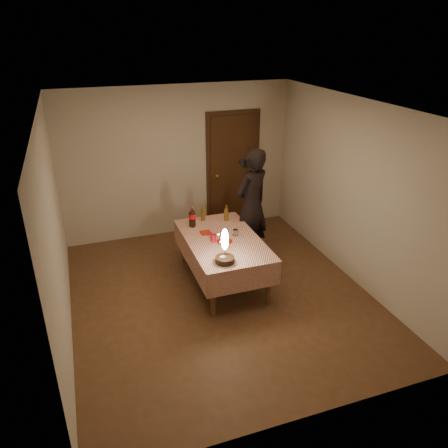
{
  "coord_description": "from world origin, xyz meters",
  "views": [
    {
      "loc": [
        -1.65,
        -4.88,
        3.48
      ],
      "look_at": [
        0.16,
        0.3,
        0.95
      ],
      "focal_mm": 35.0,
      "sensor_mm": 36.0,
      "label": 1
    }
  ],
  "objects_px": {
    "clear_cup": "(235,232)",
    "amber_bottle_right": "(226,213)",
    "birthday_cake": "(225,254)",
    "cola_bottle": "(192,217)",
    "red_cup": "(213,238)",
    "photographer": "(252,204)",
    "red_plate": "(225,241)",
    "dining_table": "(223,245)",
    "amber_bottle_left": "(203,213)"
  },
  "relations": [
    {
      "from": "clear_cup",
      "to": "amber_bottle_left",
      "type": "height_order",
      "value": "amber_bottle_left"
    },
    {
      "from": "birthday_cake",
      "to": "photographer",
      "type": "height_order",
      "value": "photographer"
    },
    {
      "from": "dining_table",
      "to": "birthday_cake",
      "type": "distance_m",
      "value": 0.71
    },
    {
      "from": "photographer",
      "to": "cola_bottle",
      "type": "bearing_deg",
      "value": -177.2
    },
    {
      "from": "red_plate",
      "to": "cola_bottle",
      "type": "bearing_deg",
      "value": 114.63
    },
    {
      "from": "dining_table",
      "to": "clear_cup",
      "type": "xyz_separation_m",
      "value": [
        0.21,
        0.05,
        0.14
      ]
    },
    {
      "from": "amber_bottle_left",
      "to": "birthday_cake",
      "type": "bearing_deg",
      "value": -95.07
    },
    {
      "from": "red_cup",
      "to": "clear_cup",
      "type": "distance_m",
      "value": 0.36
    },
    {
      "from": "dining_table",
      "to": "clear_cup",
      "type": "relative_size",
      "value": 19.11
    },
    {
      "from": "birthday_cake",
      "to": "cola_bottle",
      "type": "xyz_separation_m",
      "value": [
        -0.1,
        1.19,
        0.02
      ]
    },
    {
      "from": "red_plate",
      "to": "clear_cup",
      "type": "xyz_separation_m",
      "value": [
        0.21,
        0.14,
        0.04
      ]
    },
    {
      "from": "red_cup",
      "to": "cola_bottle",
      "type": "bearing_deg",
      "value": 104.49
    },
    {
      "from": "cola_bottle",
      "to": "amber_bottle_right",
      "type": "xyz_separation_m",
      "value": [
        0.55,
        0.04,
        -0.03
      ]
    },
    {
      "from": "birthday_cake",
      "to": "clear_cup",
      "type": "height_order",
      "value": "birthday_cake"
    },
    {
      "from": "red_cup",
      "to": "amber_bottle_left",
      "type": "bearing_deg",
      "value": 84.44
    },
    {
      "from": "red_plate",
      "to": "amber_bottle_right",
      "type": "relative_size",
      "value": 0.86
    },
    {
      "from": "amber_bottle_left",
      "to": "photographer",
      "type": "bearing_deg",
      "value": -8.47
    },
    {
      "from": "dining_table",
      "to": "photographer",
      "type": "height_order",
      "value": "photographer"
    },
    {
      "from": "red_plate",
      "to": "birthday_cake",
      "type": "bearing_deg",
      "value": -109.15
    },
    {
      "from": "dining_table",
      "to": "cola_bottle",
      "type": "distance_m",
      "value": 0.67
    },
    {
      "from": "red_cup",
      "to": "dining_table",
      "type": "bearing_deg",
      "value": 8.73
    },
    {
      "from": "cola_bottle",
      "to": "red_plate",
      "type": "bearing_deg",
      "value": -65.37
    },
    {
      "from": "red_cup",
      "to": "birthday_cake",
      "type": "bearing_deg",
      "value": -94.49
    },
    {
      "from": "red_cup",
      "to": "amber_bottle_left",
      "type": "relative_size",
      "value": 0.39
    },
    {
      "from": "dining_table",
      "to": "photographer",
      "type": "relative_size",
      "value": 0.95
    },
    {
      "from": "dining_table",
      "to": "red_cup",
      "type": "distance_m",
      "value": 0.21
    },
    {
      "from": "clear_cup",
      "to": "amber_bottle_right",
      "type": "distance_m",
      "value": 0.54
    },
    {
      "from": "dining_table",
      "to": "red_plate",
      "type": "height_order",
      "value": "red_plate"
    },
    {
      "from": "dining_table",
      "to": "cola_bottle",
      "type": "relative_size",
      "value": 5.42
    },
    {
      "from": "red_plate",
      "to": "red_cup",
      "type": "xyz_separation_m",
      "value": [
        -0.14,
        0.07,
        0.05
      ]
    },
    {
      "from": "amber_bottle_left",
      "to": "cola_bottle",
      "type": "bearing_deg",
      "value": -143.58
    },
    {
      "from": "clear_cup",
      "to": "red_plate",
      "type": "bearing_deg",
      "value": -146.8
    },
    {
      "from": "cola_bottle",
      "to": "amber_bottle_left",
      "type": "distance_m",
      "value": 0.27
    },
    {
      "from": "dining_table",
      "to": "amber_bottle_right",
      "type": "xyz_separation_m",
      "value": [
        0.26,
        0.59,
        0.21
      ]
    },
    {
      "from": "birthday_cake",
      "to": "amber_bottle_right",
      "type": "xyz_separation_m",
      "value": [
        0.46,
        1.23,
        -0.01
      ]
    },
    {
      "from": "clear_cup",
      "to": "amber_bottle_right",
      "type": "relative_size",
      "value": 0.35
    },
    {
      "from": "red_plate",
      "to": "clear_cup",
      "type": "relative_size",
      "value": 2.44
    },
    {
      "from": "birthday_cake",
      "to": "photographer",
      "type": "distance_m",
      "value": 1.52
    },
    {
      "from": "dining_table",
      "to": "red_cup",
      "type": "height_order",
      "value": "red_cup"
    },
    {
      "from": "red_plate",
      "to": "clear_cup",
      "type": "bearing_deg",
      "value": 33.2
    },
    {
      "from": "birthday_cake",
      "to": "red_cup",
      "type": "xyz_separation_m",
      "value": [
        0.05,
        0.62,
        -0.08
      ]
    },
    {
      "from": "dining_table",
      "to": "amber_bottle_left",
      "type": "height_order",
      "value": "amber_bottle_left"
    },
    {
      "from": "amber_bottle_left",
      "to": "photographer",
      "type": "distance_m",
      "value": 0.77
    },
    {
      "from": "clear_cup",
      "to": "photographer",
      "type": "xyz_separation_m",
      "value": [
        0.47,
        0.54,
        0.16
      ]
    },
    {
      "from": "birthday_cake",
      "to": "cola_bottle",
      "type": "distance_m",
      "value": 1.2
    },
    {
      "from": "dining_table",
      "to": "clear_cup",
      "type": "bearing_deg",
      "value": 13.18
    },
    {
      "from": "red_plate",
      "to": "amber_bottle_left",
      "type": "distance_m",
      "value": 0.81
    },
    {
      "from": "clear_cup",
      "to": "amber_bottle_right",
      "type": "bearing_deg",
      "value": 84.61
    },
    {
      "from": "amber_bottle_right",
      "to": "photographer",
      "type": "relative_size",
      "value": 0.14
    },
    {
      "from": "dining_table",
      "to": "clear_cup",
      "type": "height_order",
      "value": "clear_cup"
    }
  ]
}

